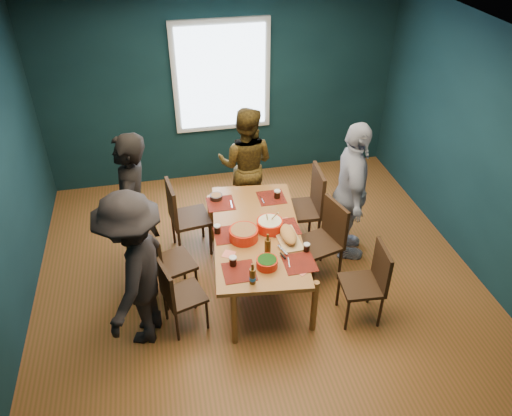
{
  "coord_description": "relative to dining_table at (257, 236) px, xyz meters",
  "views": [
    {
      "loc": [
        -0.91,
        -4.12,
        3.98
      ],
      "look_at": [
        -0.03,
        0.03,
        1.02
      ],
      "focal_mm": 35.0,
      "sensor_mm": 36.0,
      "label": 1
    }
  ],
  "objects": [
    {
      "name": "room",
      "position": [
        0.02,
        0.21,
        0.74
      ],
      "size": [
        5.01,
        5.01,
        2.71
      ],
      "color": "brown",
      "rests_on": "ground"
    },
    {
      "name": "dining_table",
      "position": [
        0.0,
        0.0,
        0.0
      ],
      "size": [
        1.13,
        1.94,
        0.7
      ],
      "rotation": [
        0.0,
        0.0,
        -0.12
      ],
      "color": "brown",
      "rests_on": "floor"
    },
    {
      "name": "chair_left_far",
      "position": [
        -0.76,
        0.7,
        -0.07
      ],
      "size": [
        0.49,
        0.49,
        0.97
      ],
      "rotation": [
        0.0,
        0.0,
        0.14
      ],
      "color": "black",
      "rests_on": "floor"
    },
    {
      "name": "chair_left_mid",
      "position": [
        -1.01,
        -0.07,
        -0.1
      ],
      "size": [
        0.53,
        0.53,
        0.92
      ],
      "rotation": [
        0.0,
        0.0,
        0.32
      ],
      "color": "black",
      "rests_on": "floor"
    },
    {
      "name": "chair_left_near",
      "position": [
        -0.93,
        -0.53,
        -0.15
      ],
      "size": [
        0.47,
        0.47,
        0.84
      ],
      "rotation": [
        0.0,
        0.0,
        0.3
      ],
      "color": "black",
      "rests_on": "floor"
    },
    {
      "name": "chair_right_far",
      "position": [
        0.75,
        0.55,
        -0.03
      ],
      "size": [
        0.49,
        0.49,
        1.04
      ],
      "rotation": [
        0.0,
        0.0,
        -0.05
      ],
      "color": "black",
      "rests_on": "floor"
    },
    {
      "name": "chair_right_mid",
      "position": [
        0.79,
        -0.04,
        -0.08
      ],
      "size": [
        0.53,
        0.53,
        0.95
      ],
      "rotation": [
        0.0,
        0.0,
        0.27
      ],
      "color": "black",
      "rests_on": "floor"
    },
    {
      "name": "chair_right_near",
      "position": [
        1.01,
        -0.77,
        -0.11
      ],
      "size": [
        0.43,
        0.43,
        0.89
      ],
      "rotation": [
        0.0,
        0.0,
        -0.08
      ],
      "color": "black",
      "rests_on": "floor"
    },
    {
      "name": "person_far_left",
      "position": [
        -1.27,
        0.35,
        0.27
      ],
      "size": [
        0.54,
        0.73,
        1.81
      ],
      "primitive_type": "imported",
      "rotation": [
        0.0,
        0.0,
        4.54
      ],
      "color": "black",
      "rests_on": "floor"
    },
    {
      "name": "person_back",
      "position": [
        0.14,
        1.31,
        0.14
      ],
      "size": [
        0.92,
        0.83,
        1.55
      ],
      "primitive_type": "imported",
      "rotation": [
        0.0,
        0.0,
        2.76
      ],
      "color": "black",
      "rests_on": "floor"
    },
    {
      "name": "person_right",
      "position": [
        1.16,
        0.27,
        0.23
      ],
      "size": [
        0.64,
        1.08,
        1.73
      ],
      "primitive_type": "imported",
      "rotation": [
        0.0,
        0.0,
        1.34
      ],
      "color": "white",
      "rests_on": "floor"
    },
    {
      "name": "person_near_left",
      "position": [
        -1.28,
        -0.54,
        0.21
      ],
      "size": [
        0.96,
        1.23,
        1.68
      ],
      "primitive_type": "imported",
      "rotation": [
        0.0,
        0.0,
        4.37
      ],
      "color": "black",
      "rests_on": "floor"
    },
    {
      "name": "bowl_salad",
      "position": [
        -0.16,
        -0.1,
        0.13
      ],
      "size": [
        0.31,
        0.31,
        0.13
      ],
      "color": "red",
      "rests_on": "dining_table"
    },
    {
      "name": "bowl_dumpling",
      "position": [
        0.14,
        0.0,
        0.13
      ],
      "size": [
        0.29,
        0.29,
        0.27
      ],
      "color": "red",
      "rests_on": "dining_table"
    },
    {
      "name": "bowl_herbs",
      "position": [
        -0.02,
        -0.58,
        0.12
      ],
      "size": [
        0.21,
        0.21,
        0.09
      ],
      "color": "red",
      "rests_on": "dining_table"
    },
    {
      "name": "cutting_board",
      "position": [
        0.29,
        -0.21,
        0.12
      ],
      "size": [
        0.27,
        0.55,
        0.12
      ],
      "rotation": [
        0.0,
        0.0,
        0.04
      ],
      "color": "tan",
      "rests_on": "dining_table"
    },
    {
      "name": "small_bowl",
      "position": [
        -0.34,
        0.71,
        0.1
      ],
      "size": [
        0.15,
        0.15,
        0.06
      ],
      "color": "black",
      "rests_on": "dining_table"
    },
    {
      "name": "beer_bottle_a",
      "position": [
        -0.21,
        -0.78,
        0.15
      ],
      "size": [
        0.06,
        0.06,
        0.24
      ],
      "color": "#472A0C",
      "rests_on": "dining_table"
    },
    {
      "name": "beer_bottle_b",
      "position": [
        0.03,
        -0.39,
        0.16
      ],
      "size": [
        0.06,
        0.06,
        0.25
      ],
      "color": "#472A0C",
      "rests_on": "dining_table"
    },
    {
      "name": "cola_glass_a",
      "position": [
        -0.35,
        -0.49,
        0.12
      ],
      "size": [
        0.08,
        0.08,
        0.11
      ],
      "color": "black",
      "rests_on": "dining_table"
    },
    {
      "name": "cola_glass_b",
      "position": [
        0.42,
        -0.43,
        0.12
      ],
      "size": [
        0.07,
        0.07,
        0.09
      ],
      "color": "black",
      "rests_on": "dining_table"
    },
    {
      "name": "cola_glass_c",
      "position": [
        0.37,
        0.58,
        0.12
      ],
      "size": [
        0.08,
        0.08,
        0.11
      ],
      "color": "black",
      "rests_on": "dining_table"
    },
    {
      "name": "cola_glass_d",
      "position": [
        -0.42,
        0.05,
        0.12
      ],
      "size": [
        0.07,
        0.07,
        0.1
      ],
      "color": "black",
      "rests_on": "dining_table"
    },
    {
      "name": "napkin_a",
      "position": [
        0.32,
        0.09,
        0.07
      ],
      "size": [
        0.18,
        0.18,
        0.0
      ],
      "primitive_type": "cube",
      "rotation": [
        0.0,
        0.0,
        0.16
      ],
      "color": "#E47160",
      "rests_on": "dining_table"
    },
    {
      "name": "napkin_b",
      "position": [
        -0.36,
        -0.32,
        0.07
      ],
      "size": [
        0.16,
        0.16,
        0.0
      ],
      "primitive_type": "cube",
      "rotation": [
        0.0,
        0.0,
        -0.52
      ],
      "color": "#E47160",
      "rests_on": "dining_table"
    },
    {
      "name": "napkin_c",
      "position": [
        0.3,
        -0.69,
        0.07
      ],
      "size": [
        0.21,
        0.21,
        0.0
      ],
      "primitive_type": "cube",
      "rotation": [
        0.0,
        0.0,
        0.55
      ],
      "color": "#E47160",
      "rests_on": "dining_table"
    }
  ]
}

